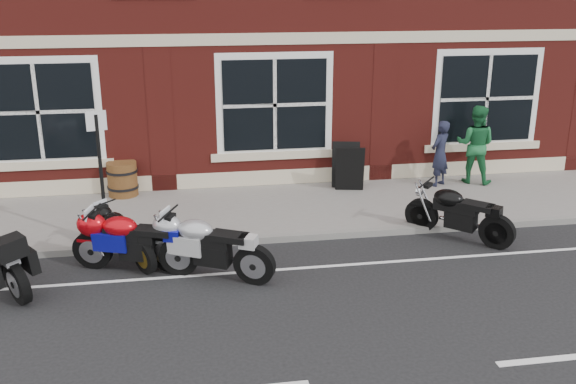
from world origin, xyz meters
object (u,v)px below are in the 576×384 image
object	(u,v)px
pedestrian_left	(440,153)
parking_sign	(101,169)
moto_sport_silver	(208,244)
pedestrian_right	(475,144)
moto_naked_black	(457,211)
barrel_planter	(122,179)
moto_sport_black	(124,234)
a_board_sign	(348,167)
moto_sport_red	(133,239)

from	to	relation	value
pedestrian_left	parking_sign	xyz separation A→B (m)	(-7.13, -2.31, 0.63)
moto_sport_silver	pedestrian_right	distance (m)	7.37
moto_naked_black	barrel_planter	xyz separation A→B (m)	(-6.27, 3.27, -0.05)
pedestrian_right	moto_sport_black	bearing A→B (deg)	53.55
pedestrian_left	a_board_sign	distance (m)	2.13
moto_naked_black	parking_sign	bearing A→B (deg)	131.58
moto_sport_red	pedestrian_right	world-z (taller)	pedestrian_right
pedestrian_right	parking_sign	distance (m)	8.39
a_board_sign	parking_sign	distance (m)	5.61
moto_naked_black	barrel_planter	world-z (taller)	moto_naked_black
moto_sport_black	moto_naked_black	bearing A→B (deg)	-33.53
moto_sport_silver	parking_sign	bearing A→B (deg)	78.98
pedestrian_left	pedestrian_right	xyz separation A→B (m)	(0.89, 0.11, 0.15)
parking_sign	pedestrian_left	bearing A→B (deg)	3.48
moto_sport_black	moto_sport_silver	size ratio (longest dim) A/B	0.81
barrel_planter	parking_sign	xyz separation A→B (m)	(-0.08, -2.75, 1.01)
moto_sport_black	parking_sign	world-z (taller)	parking_sign
moto_sport_silver	pedestrian_left	size ratio (longest dim) A/B	1.34
a_board_sign	barrel_planter	bearing A→B (deg)	-172.61
pedestrian_right	moto_naked_black	bearing A→B (deg)	92.92
moto_naked_black	pedestrian_left	xyz separation A→B (m)	(0.79, 2.83, 0.33)
moto_sport_red	parking_sign	size ratio (longest dim) A/B	0.87
a_board_sign	barrel_planter	xyz separation A→B (m)	(-4.94, 0.38, -0.15)
moto_sport_red	a_board_sign	size ratio (longest dim) A/B	2.01
moto_sport_black	barrel_planter	xyz separation A→B (m)	(-0.27, 3.27, 0.01)
moto_sport_silver	moto_naked_black	bearing A→B (deg)	-51.16
moto_naked_black	barrel_planter	distance (m)	7.07
moto_sport_silver	pedestrian_left	world-z (taller)	pedestrian_left
a_board_sign	moto_sport_silver	bearing A→B (deg)	-119.24
pedestrian_left	barrel_planter	xyz separation A→B (m)	(-7.06, 0.44, -0.38)
moto_sport_silver	parking_sign	distance (m)	2.41
moto_sport_red	barrel_planter	world-z (taller)	moto_sport_red
moto_sport_black	parking_sign	xyz separation A→B (m)	(-0.35, 0.52, 1.01)
moto_sport_black	pedestrian_right	size ratio (longest dim) A/B	0.91
moto_naked_black	pedestrian_right	bearing A→B (deg)	16.56
pedestrian_left	moto_sport_red	bearing A→B (deg)	-9.91
moto_naked_black	moto_sport_black	bearing A→B (deg)	136.24
barrel_planter	parking_sign	size ratio (longest dim) A/B	0.31
pedestrian_left	barrel_planter	bearing A→B (deg)	-39.96
pedestrian_left	pedestrian_right	distance (m)	0.90
parking_sign	moto_sport_silver	bearing A→B (deg)	-53.50
moto_sport_black	moto_naked_black	size ratio (longest dim) A/B	1.01
moto_sport_red	parking_sign	distance (m)	1.46
moto_sport_black	parking_sign	size ratio (longest dim) A/B	0.68
moto_sport_red	parking_sign	world-z (taller)	parking_sign
moto_naked_black	parking_sign	size ratio (longest dim) A/B	0.68
moto_sport_red	moto_naked_black	distance (m)	5.83
moto_sport_red	moto_sport_black	bearing A→B (deg)	40.53
moto_sport_red	moto_sport_black	xyz separation A→B (m)	(-0.18, 0.46, -0.07)
barrel_planter	moto_naked_black	bearing A→B (deg)	-27.54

